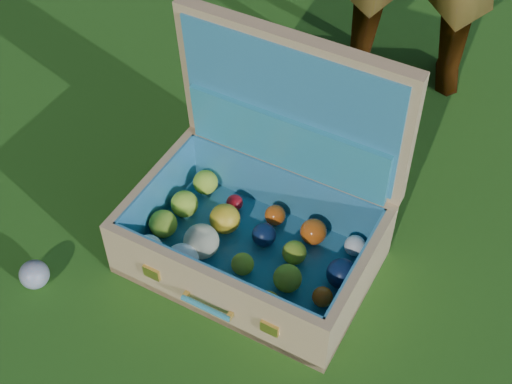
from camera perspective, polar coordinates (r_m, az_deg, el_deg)
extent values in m
plane|color=#215114|center=(1.67, -4.60, -10.59)|extent=(60.00, 60.00, 0.00)
sphere|color=teal|center=(1.79, -17.31, -6.32)|extent=(0.07, 0.07, 0.07)
cube|color=tan|center=(1.76, -0.38, -5.39)|extent=(0.67, 0.56, 0.02)
cube|color=tan|center=(1.61, -3.55, -8.25)|extent=(0.55, 0.22, 0.17)
cube|color=tan|center=(1.81, 2.40, 0.08)|extent=(0.55, 0.22, 0.17)
cube|color=tan|center=(1.81, -8.09, -0.51)|extent=(0.14, 0.33, 0.17)
cube|color=tan|center=(1.64, 8.18, -7.44)|extent=(0.14, 0.33, 0.17)
cube|color=teal|center=(1.75, -0.38, -5.12)|extent=(0.62, 0.50, 0.01)
cube|color=teal|center=(1.61, -3.32, -7.69)|extent=(0.50, 0.19, 0.15)
cube|color=teal|center=(1.79, 2.21, 0.04)|extent=(0.50, 0.19, 0.15)
cube|color=teal|center=(1.80, -7.77, -0.44)|extent=(0.12, 0.32, 0.15)
cube|color=teal|center=(1.63, 7.79, -7.05)|extent=(0.12, 0.32, 0.15)
cube|color=tan|center=(1.63, 2.95, 7.11)|extent=(0.56, 0.25, 0.39)
cube|color=teal|center=(1.61, 2.64, 6.69)|extent=(0.51, 0.21, 0.34)
cube|color=teal|center=(1.69, 2.48, 3.87)|extent=(0.49, 0.20, 0.16)
cube|color=#F2C659|center=(1.66, -8.36, -6.43)|extent=(0.04, 0.02, 0.03)
cube|color=#F2C659|center=(1.56, 1.08, -10.88)|extent=(0.04, 0.02, 0.03)
cylinder|color=teal|center=(1.61, -4.04, -9.25)|extent=(0.12, 0.06, 0.01)
cube|color=#F2C659|center=(1.64, -5.64, -8.22)|extent=(0.02, 0.02, 0.01)
cube|color=#F2C659|center=(1.60, -2.11, -9.89)|extent=(0.02, 0.02, 0.01)
sphere|color=white|center=(1.73, -8.62, -4.58)|extent=(0.07, 0.07, 0.07)
sphere|color=white|center=(1.70, -5.93, -5.46)|extent=(0.08, 0.08, 0.08)
sphere|color=#B10E16|center=(1.66, -2.37, -7.92)|extent=(0.04, 0.04, 0.04)
sphere|color=gold|center=(1.63, 0.90, -8.97)|extent=(0.06, 0.06, 0.06)
sphere|color=beige|center=(1.60, 4.57, -10.77)|extent=(0.06, 0.06, 0.06)
sphere|color=#A9C32F|center=(1.78, -7.44, -2.54)|extent=(0.07, 0.07, 0.07)
sphere|color=beige|center=(1.73, -4.40, -3.96)|extent=(0.09, 0.09, 0.09)
sphere|color=#A9C32F|center=(1.70, -1.08, -5.78)|extent=(0.05, 0.05, 0.05)
sphere|color=#A9C32F|center=(1.67, 2.53, -6.91)|extent=(0.07, 0.07, 0.07)
sphere|color=orange|center=(1.66, 5.34, -8.36)|extent=(0.05, 0.05, 0.05)
sphere|color=#A9C32F|center=(1.82, -5.75, -0.96)|extent=(0.07, 0.07, 0.07)
sphere|color=gold|center=(1.78, -2.51, -2.16)|extent=(0.08, 0.08, 0.08)
sphere|color=#0E214A|center=(1.75, 0.64, -3.45)|extent=(0.06, 0.06, 0.06)
sphere|color=#A9C32F|center=(1.72, 3.09, -4.86)|extent=(0.06, 0.06, 0.06)
sphere|color=#0E214A|center=(1.69, 6.85, -6.49)|extent=(0.07, 0.07, 0.07)
sphere|color=#A9C32F|center=(1.87, -4.06, 0.78)|extent=(0.07, 0.07, 0.07)
sphere|color=#B10E16|center=(1.83, -1.73, -0.86)|extent=(0.04, 0.04, 0.04)
sphere|color=orange|center=(1.80, 1.54, -1.86)|extent=(0.05, 0.05, 0.05)
sphere|color=orange|center=(1.76, 4.62, -3.18)|extent=(0.07, 0.07, 0.07)
sphere|color=white|center=(1.75, 7.92, -4.27)|extent=(0.05, 0.05, 0.05)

